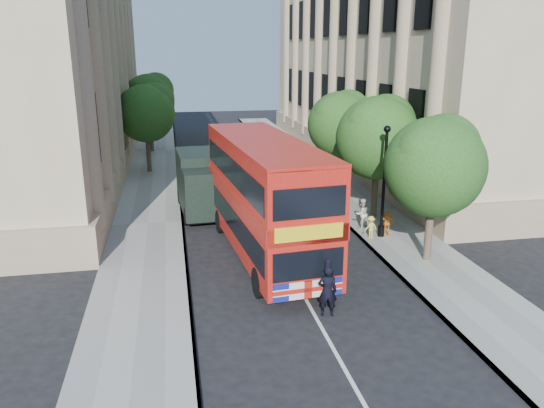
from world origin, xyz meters
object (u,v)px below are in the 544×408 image
lamp_post (384,186)px  woman_pedestrian (362,214)px  box_van (202,185)px  police_constable (327,291)px  double_decker_bus (265,195)px

lamp_post → woman_pedestrian: (-0.53, 1.22, -1.64)m
lamp_post → box_van: 9.72m
police_constable → woman_pedestrian: (4.08, 7.90, -0.01)m
box_van → woman_pedestrian: box_van is taller
police_constable → lamp_post: bearing=-114.6°
double_decker_bus → police_constable: size_ratio=6.14×
lamp_post → police_constable: lamp_post is taller
lamp_post → police_constable: 8.28m
double_decker_bus → lamp_post: bearing=5.5°
lamp_post → double_decker_bus: bearing=-169.1°
lamp_post → woman_pedestrian: 2.11m
box_van → police_constable: (3.29, -12.28, -0.69)m
box_van → woman_pedestrian: bearing=-34.3°
box_van → police_constable: 12.73m
lamp_post → box_van: bearing=144.7°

